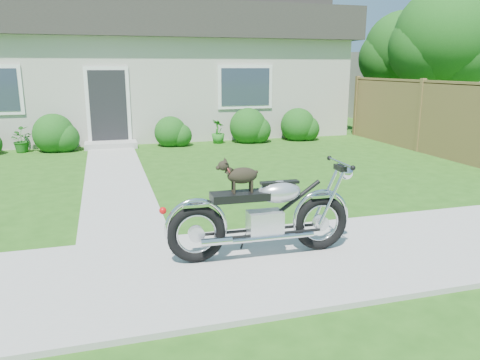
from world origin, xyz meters
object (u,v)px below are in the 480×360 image
object	(u,v)px
fence	(420,116)
potted_plant_left	(20,140)
tree_far	(406,53)
potted_plant_right	(218,131)
motorcycle_with_dog	(264,214)
tree_near	(448,41)
house	(150,68)

from	to	relation	value
fence	potted_plant_left	xyz separation A→B (m)	(-10.09, 2.80, -0.61)
tree_far	potted_plant_right	world-z (taller)	tree_far
fence	motorcycle_with_dog	bearing A→B (deg)	-138.19
fence	tree_far	bearing A→B (deg)	59.73
potted_plant_right	tree_near	bearing A→B (deg)	-3.42
house	fence	bearing A→B (deg)	-44.74
house	fence	size ratio (longest dim) A/B	1.90
tree_far	potted_plant_right	bearing A→B (deg)	-166.71
fence	potted_plant_left	size ratio (longest dim) A/B	10.10
potted_plant_left	fence	bearing A→B (deg)	-15.51
tree_near	motorcycle_with_dog	distance (m)	12.14
tree_far	potted_plant_left	bearing A→B (deg)	-172.17
potted_plant_left	motorcycle_with_dog	bearing A→B (deg)	-65.52
potted_plant_right	motorcycle_with_dog	bearing A→B (deg)	-100.14
tree_far	motorcycle_with_dog	size ratio (longest dim) A/B	1.87
potted_plant_left	motorcycle_with_dog	world-z (taller)	motorcycle_with_dog
potted_plant_right	motorcycle_with_dog	xyz separation A→B (m)	(-1.50, -8.40, 0.20)
tree_near	potted_plant_left	size ratio (longest dim) A/B	7.07
potted_plant_left	potted_plant_right	distance (m)	5.33
fence	tree_far	distance (m)	5.54
tree_far	potted_plant_left	distance (m)	13.07
tree_far	potted_plant_right	xyz separation A→B (m)	(-7.42, -1.75, -2.31)
tree_far	motorcycle_with_dog	xyz separation A→B (m)	(-8.92, -10.15, -2.11)
tree_far	motorcycle_with_dog	distance (m)	13.68
potted_plant_right	tree_far	bearing A→B (deg)	13.29
house	potted_plant_left	size ratio (longest dim) A/B	19.22
tree_near	potted_plant_left	xyz separation A→B (m)	(-12.66, 0.44, -2.64)
fence	potted_plant_left	world-z (taller)	fence
potted_plant_left	potted_plant_right	size ratio (longest dim) A/B	0.94
fence	motorcycle_with_dog	size ratio (longest dim) A/B	2.98
motorcycle_with_dog	fence	bearing A→B (deg)	43.38
house	motorcycle_with_dog	world-z (taller)	house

